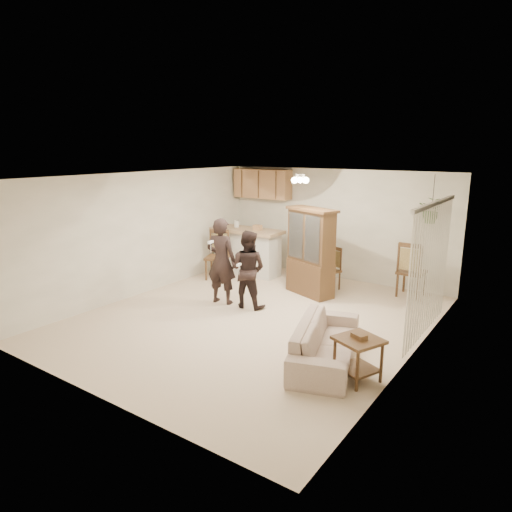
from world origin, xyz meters
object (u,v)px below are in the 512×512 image
Objects in this scene: child at (248,273)px; chair_bar at (217,265)px; china_hutch at (311,253)px; adult at (221,258)px; chair_hutch_right at (411,281)px; chair_hutch_left at (328,277)px; sofa at (326,337)px; side_table at (358,358)px.

child is 2.09m from chair_bar.
china_hutch is at bearing -122.75° from child.
adult reaches higher than chair_bar.
child is at bearing -56.90° from chair_bar.
chair_bar is 0.98× the size of chair_hutch_right.
chair_hutch_right is (4.07, 1.25, 0.01)m from chair_bar.
child is 1.48× the size of chair_hutch_left.
china_hutch is 1.60× the size of chair_bar.
sofa is at bearing 143.20° from child.
side_table is 0.62× the size of chair_bar.
side_table is (2.21, -2.82, -0.58)m from china_hutch.
chair_hutch_right is at bearing -149.48° from adult.
chair_bar is at bearing -142.46° from chair_hutch_left.
adult reaches higher than child.
chair_hutch_left is at bearing 93.76° from china_hutch.
chair_hutch_right is (1.59, 0.53, 0.06)m from chair_hutch_left.
adult is 1.33× the size of child.
chair_hutch_right is (0.13, 3.62, -0.04)m from sofa.
adult is 0.60m from child.
child is at bearing 43.48° from sofa.
sofa is 0.65m from side_table.
side_table is 0.76× the size of chair_hutch_left.
china_hutch is (-1.63, 2.56, 0.52)m from sofa.
sofa is 2.06× the size of chair_hutch_left.
child is 1.94× the size of side_table.
child is 3.21m from side_table.
china_hutch is 2.13m from chair_hutch_right.
chair_hutch_left reaches higher than side_table.
side_table is at bearing 144.06° from child.
sofa is at bearing 89.62° from chair_hutch_right.
side_table is (3.38, -1.37, -0.60)m from adult.
china_hutch is 2.39m from chair_bar.
sofa is 3.43m from chair_hutch_left.
sofa is 1.05× the size of china_hutch.
chair_bar is at bearing 40.93° from sofa.
china_hutch is 1.97× the size of chair_hutch_left.
adult is 3.69m from side_table.
china_hutch is at bearing -138.96° from adult.
adult is at bearing 2.12° from child.
adult is 1.00× the size of china_hutch.
chair_hutch_right is (1.75, 1.06, -0.56)m from china_hutch.
adult reaches higher than chair_hutch_right.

